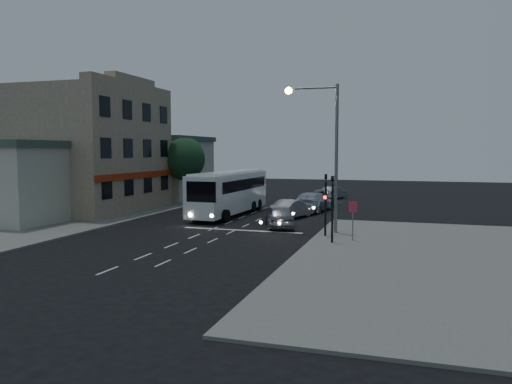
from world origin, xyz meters
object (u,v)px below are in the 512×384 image
(traffic_signal_side, at_px, (332,201))
(regulatory_sign, at_px, (353,214))
(car_suv, at_px, (279,217))
(street_tree, at_px, (184,157))
(streetlight, at_px, (326,141))
(tour_bus, at_px, (229,192))
(car_sedan_a, at_px, (292,209))
(car_sedan_b, at_px, (313,202))
(car_extra, at_px, (333,193))
(traffic_signal_main, at_px, (326,197))
(car_sedan_c, at_px, (323,197))

(traffic_signal_side, distance_m, regulatory_sign, 1.61)
(regulatory_sign, bearing_deg, car_suv, 142.58)
(street_tree, bearing_deg, streetlight, -39.51)
(car_suv, bearing_deg, street_tree, -61.84)
(car_suv, bearing_deg, tour_bus, -62.40)
(car_suv, distance_m, traffic_signal_side, 6.79)
(car_sedan_a, relative_size, car_sedan_b, 0.77)
(car_extra, xyz_separation_m, street_tree, (-12.77, -9.68, 3.83))
(traffic_signal_main, distance_m, regulatory_sign, 2.14)
(car_sedan_c, bearing_deg, traffic_signal_main, 93.75)
(tour_bus, relative_size, streetlight, 1.27)
(regulatory_sign, bearing_deg, car_sedan_b, 109.45)
(tour_bus, relative_size, car_extra, 2.83)
(car_sedan_a, distance_m, car_extra, 16.04)
(car_sedan_b, distance_m, traffic_signal_main, 13.01)
(car_sedan_a, height_order, regulatory_sign, regulatory_sign)
(street_tree, bearing_deg, regulatory_sign, -41.08)
(car_suv, height_order, car_sedan_a, car_suv)
(car_suv, height_order, car_extra, car_suv)
(car_sedan_a, distance_m, streetlight, 8.94)
(car_sedan_c, relative_size, traffic_signal_main, 1.29)
(traffic_signal_side, relative_size, street_tree, 0.66)
(tour_bus, height_order, streetlight, streetlight)
(car_extra, relative_size, regulatory_sign, 1.83)
(streetlight, xyz_separation_m, street_tree, (-15.55, 12.82, -1.23))
(street_tree, bearing_deg, car_extra, 37.18)
(tour_bus, height_order, street_tree, street_tree)
(tour_bus, xyz_separation_m, car_sedan_a, (5.14, -0.15, -1.17))
(car_sedan_b, xyz_separation_m, street_tree, (-12.72, 1.71, 3.68))
(regulatory_sign, xyz_separation_m, street_tree, (-17.51, 15.26, 2.90))
(tour_bus, bearing_deg, car_extra, 71.59)
(car_sedan_a, xyz_separation_m, traffic_signal_side, (4.51, -9.89, 1.70))
(car_sedan_b, xyz_separation_m, traffic_signal_main, (3.09, -12.54, 1.60))
(tour_bus, relative_size, car_sedan_b, 2.03)
(regulatory_sign, bearing_deg, tour_bus, 139.59)
(car_suv, relative_size, car_extra, 1.09)
(tour_bus, relative_size, car_sedan_c, 2.15)
(car_sedan_c, bearing_deg, tour_bus, 53.03)
(tour_bus, xyz_separation_m, traffic_signal_main, (8.96, -8.06, 0.53))
(car_extra, distance_m, traffic_signal_side, 26.23)
(car_sedan_b, distance_m, car_sedan_c, 5.29)
(tour_bus, bearing_deg, traffic_signal_side, -44.06)
(car_sedan_a, xyz_separation_m, street_tree, (-11.99, 6.34, 3.78))
(car_sedan_b, xyz_separation_m, car_sedan_c, (-0.08, 5.29, -0.08))
(car_suv, height_order, regulatory_sign, regulatory_sign)
(car_suv, height_order, traffic_signal_main, traffic_signal_main)
(regulatory_sign, bearing_deg, street_tree, 138.92)
(traffic_signal_main, bearing_deg, regulatory_sign, -30.84)
(car_sedan_c, xyz_separation_m, street_tree, (-12.64, -3.58, 3.76))
(car_sedan_b, relative_size, car_sedan_c, 1.06)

